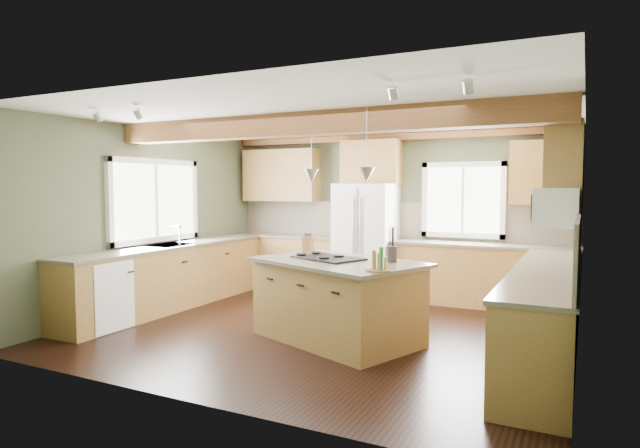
% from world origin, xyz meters
% --- Properties ---
extents(floor, '(5.60, 5.60, 0.00)m').
position_xyz_m(floor, '(0.00, 0.00, 0.00)').
color(floor, black).
rests_on(floor, ground).
extents(ceiling, '(5.60, 5.60, 0.00)m').
position_xyz_m(ceiling, '(0.00, 0.00, 2.60)').
color(ceiling, silver).
rests_on(ceiling, wall_back).
extents(wall_back, '(5.60, 0.00, 5.60)m').
position_xyz_m(wall_back, '(0.00, 2.50, 1.30)').
color(wall_back, '#49533B').
rests_on(wall_back, ground).
extents(wall_left, '(0.00, 5.00, 5.00)m').
position_xyz_m(wall_left, '(-2.80, 0.00, 1.30)').
color(wall_left, '#49533B').
rests_on(wall_left, ground).
extents(wall_right, '(0.00, 5.00, 5.00)m').
position_xyz_m(wall_right, '(2.80, 0.00, 1.30)').
color(wall_right, '#49533B').
rests_on(wall_right, ground).
extents(ceiling_beam, '(5.55, 0.26, 0.26)m').
position_xyz_m(ceiling_beam, '(0.00, -0.35, 2.47)').
color(ceiling_beam, '#5C311A').
rests_on(ceiling_beam, ceiling).
extents(soffit_trim, '(5.55, 0.20, 0.10)m').
position_xyz_m(soffit_trim, '(0.00, 2.40, 2.54)').
color(soffit_trim, '#5C311A').
rests_on(soffit_trim, ceiling).
extents(backsplash_back, '(5.58, 0.03, 0.58)m').
position_xyz_m(backsplash_back, '(0.00, 2.48, 1.21)').
color(backsplash_back, brown).
rests_on(backsplash_back, wall_back).
extents(backsplash_right, '(0.03, 3.70, 0.58)m').
position_xyz_m(backsplash_right, '(2.78, 0.05, 1.21)').
color(backsplash_right, brown).
rests_on(backsplash_right, wall_right).
extents(base_cab_back_left, '(2.02, 0.60, 0.88)m').
position_xyz_m(base_cab_back_left, '(-1.79, 2.20, 0.44)').
color(base_cab_back_left, brown).
rests_on(base_cab_back_left, floor).
extents(counter_back_left, '(2.06, 0.64, 0.04)m').
position_xyz_m(counter_back_left, '(-1.79, 2.20, 0.90)').
color(counter_back_left, '#443D32').
rests_on(counter_back_left, base_cab_back_left).
extents(base_cab_back_right, '(2.62, 0.60, 0.88)m').
position_xyz_m(base_cab_back_right, '(1.49, 2.20, 0.44)').
color(base_cab_back_right, brown).
rests_on(base_cab_back_right, floor).
extents(counter_back_right, '(2.66, 0.64, 0.04)m').
position_xyz_m(counter_back_right, '(1.49, 2.20, 0.90)').
color(counter_back_right, '#443D32').
rests_on(counter_back_right, base_cab_back_right).
extents(base_cab_left, '(0.60, 3.70, 0.88)m').
position_xyz_m(base_cab_left, '(-2.50, 0.05, 0.44)').
color(base_cab_left, brown).
rests_on(base_cab_left, floor).
extents(counter_left, '(0.64, 3.74, 0.04)m').
position_xyz_m(counter_left, '(-2.50, 0.05, 0.90)').
color(counter_left, '#443D32').
rests_on(counter_left, base_cab_left).
extents(base_cab_right, '(0.60, 3.70, 0.88)m').
position_xyz_m(base_cab_right, '(2.50, 0.05, 0.44)').
color(base_cab_right, brown).
rests_on(base_cab_right, floor).
extents(counter_right, '(0.64, 3.74, 0.04)m').
position_xyz_m(counter_right, '(2.50, 0.05, 0.90)').
color(counter_right, '#443D32').
rests_on(counter_right, base_cab_right).
extents(upper_cab_back_left, '(1.40, 0.35, 0.90)m').
position_xyz_m(upper_cab_back_left, '(-1.99, 2.33, 1.95)').
color(upper_cab_back_left, brown).
rests_on(upper_cab_back_left, wall_back).
extents(upper_cab_over_fridge, '(0.96, 0.35, 0.70)m').
position_xyz_m(upper_cab_over_fridge, '(-0.30, 2.33, 2.15)').
color(upper_cab_over_fridge, brown).
rests_on(upper_cab_over_fridge, wall_back).
extents(upper_cab_right, '(0.35, 2.20, 0.90)m').
position_xyz_m(upper_cab_right, '(2.62, 0.90, 1.95)').
color(upper_cab_right, brown).
rests_on(upper_cab_right, wall_right).
extents(upper_cab_back_corner, '(0.90, 0.35, 0.90)m').
position_xyz_m(upper_cab_back_corner, '(2.30, 2.33, 1.95)').
color(upper_cab_back_corner, brown).
rests_on(upper_cab_back_corner, wall_back).
extents(window_left, '(0.04, 1.60, 1.05)m').
position_xyz_m(window_left, '(-2.78, 0.05, 1.55)').
color(window_left, white).
rests_on(window_left, wall_left).
extents(window_back, '(1.10, 0.04, 1.00)m').
position_xyz_m(window_back, '(1.15, 2.48, 1.55)').
color(window_back, white).
rests_on(window_back, wall_back).
extents(sink, '(0.50, 0.65, 0.03)m').
position_xyz_m(sink, '(-2.50, 0.05, 0.91)').
color(sink, '#262628').
rests_on(sink, counter_left).
extents(faucet, '(0.02, 0.02, 0.28)m').
position_xyz_m(faucet, '(-2.32, 0.05, 1.05)').
color(faucet, '#B2B2B7').
rests_on(faucet, sink).
extents(dishwasher, '(0.60, 0.60, 0.84)m').
position_xyz_m(dishwasher, '(-2.49, -1.25, 0.43)').
color(dishwasher, white).
rests_on(dishwasher, floor).
extents(oven, '(0.60, 0.72, 0.84)m').
position_xyz_m(oven, '(2.49, -1.25, 0.43)').
color(oven, white).
rests_on(oven, floor).
extents(microwave, '(0.40, 0.70, 0.38)m').
position_xyz_m(microwave, '(2.58, -0.05, 1.55)').
color(microwave, white).
rests_on(microwave, wall_right).
extents(pendant_left, '(0.18, 0.18, 0.16)m').
position_xyz_m(pendant_left, '(-0.09, -0.19, 1.88)').
color(pendant_left, '#B2B2B7').
rests_on(pendant_left, ceiling).
extents(pendant_right, '(0.18, 0.18, 0.16)m').
position_xyz_m(pendant_right, '(0.74, -0.51, 1.88)').
color(pendant_right, '#B2B2B7').
rests_on(pendant_right, ceiling).
extents(refrigerator, '(0.90, 0.74, 1.80)m').
position_xyz_m(refrigerator, '(-0.30, 2.12, 0.90)').
color(refrigerator, white).
rests_on(refrigerator, floor).
extents(island, '(2.05, 1.65, 0.88)m').
position_xyz_m(island, '(0.33, -0.35, 0.44)').
color(island, brown).
rests_on(island, floor).
extents(island_top, '(2.20, 1.81, 0.04)m').
position_xyz_m(island_top, '(0.33, -0.35, 0.90)').
color(island_top, '#443D32').
rests_on(island_top, island).
extents(cooktop, '(0.90, 0.76, 0.02)m').
position_xyz_m(cooktop, '(0.19, -0.30, 0.93)').
color(cooktop, black).
rests_on(cooktop, island_top).
extents(knife_block, '(0.13, 0.11, 0.20)m').
position_xyz_m(knife_block, '(-0.30, 0.13, 1.02)').
color(knife_block, brown).
rests_on(knife_block, island_top).
extents(utensil_crock, '(0.18, 0.18, 0.18)m').
position_xyz_m(utensil_crock, '(0.92, -0.21, 1.01)').
color(utensil_crock, '#3D3730').
rests_on(utensil_crock, island_top).
extents(bottle_tray, '(0.31, 0.31, 0.23)m').
position_xyz_m(bottle_tray, '(1.01, -0.87, 1.03)').
color(bottle_tray, brown).
rests_on(bottle_tray, island_top).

